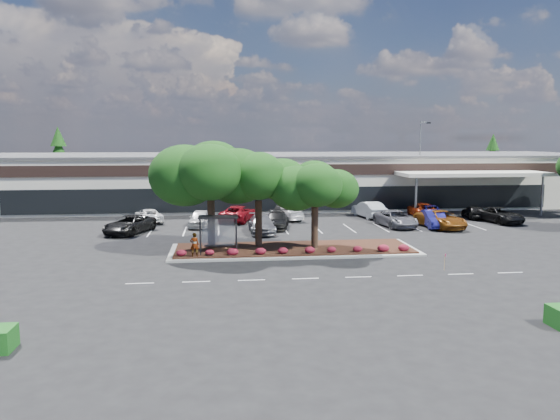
{
  "coord_description": "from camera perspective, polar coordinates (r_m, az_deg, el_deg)",
  "views": [
    {
      "loc": [
        -7.43,
        -35.05,
        8.24
      ],
      "look_at": [
        -2.63,
        7.42,
        2.6
      ],
      "focal_mm": 35.0,
      "sensor_mm": 36.0,
      "label": 1
    }
  ],
  "objects": [
    {
      "name": "bus_shelter",
      "position": [
        38.46,
        -6.48,
        -1.41
      ],
      "size": [
        2.75,
        1.55,
        2.59
      ],
      "color": "black",
      "rests_on": "landscape_island"
    },
    {
      "name": "island_tree_mid",
      "position": [
        40.59,
        -2.27,
        1.4
      ],
      "size": [
        6.6,
        6.6,
        7.32
      ],
      "primitive_type": null,
      "color": "#16380F",
      "rests_on": "landscape_island"
    },
    {
      "name": "car_9",
      "position": [
        55.13,
        -13.58,
        -0.58
      ],
      "size": [
        3.55,
        5.31,
        1.35
      ],
      "primitive_type": "imported",
      "rotation": [
        0.0,
        0.0,
        3.43
      ],
      "color": "silver",
      "rests_on": "ground"
    },
    {
      "name": "car_17",
      "position": [
        59.71,
        19.57,
        -0.18
      ],
      "size": [
        2.31,
        4.3,
        1.39
      ],
      "primitive_type": "imported",
      "rotation": [
        0.0,
        0.0,
        2.97
      ],
      "color": "black",
      "rests_on": "ground"
    },
    {
      "name": "car_5",
      "position": [
        52.14,
        11.99,
        -0.89
      ],
      "size": [
        3.27,
        5.78,
        1.52
      ],
      "primitive_type": "imported",
      "rotation": [
        0.0,
        0.0,
        0.14
      ],
      "color": "slate",
      "rests_on": "ground"
    },
    {
      "name": "car_11",
      "position": [
        56.36,
        0.61,
        -0.14
      ],
      "size": [
        3.09,
        4.68,
        1.46
      ],
      "primitive_type": "imported",
      "rotation": [
        0.0,
        0.0,
        2.76
      ],
      "color": "black",
      "rests_on": "ground"
    },
    {
      "name": "island_tree_west",
      "position": [
        39.76,
        -7.24,
        1.63
      ],
      "size": [
        7.2,
        7.2,
        7.89
      ],
      "primitive_type": null,
      "color": "#16380F",
      "rests_on": "landscape_island"
    },
    {
      "name": "car_14",
      "position": [
        57.6,
        9.26,
        0.05
      ],
      "size": [
        2.66,
        5.37,
        1.69
      ],
      "primitive_type": "imported",
      "rotation": [
        0.0,
        0.0,
        3.32
      ],
      "color": "silver",
      "rests_on": "ground"
    },
    {
      "name": "light_pole",
      "position": [
        67.54,
        14.44,
        4.16
      ],
      "size": [
        1.41,
        0.76,
        10.26
      ],
      "rotation": [
        0.0,
        0.0,
        -0.32
      ],
      "color": "#A6A6A1",
      "rests_on": "ground"
    },
    {
      "name": "car_8",
      "position": [
        57.71,
        21.94,
        -0.49
      ],
      "size": [
        3.58,
        5.81,
        1.5
      ],
      "primitive_type": "imported",
      "rotation": [
        0.0,
        0.0,
        0.21
      ],
      "color": "black",
      "rests_on": "ground"
    },
    {
      "name": "car_3",
      "position": [
        50.13,
        -0.37,
        -1.08
      ],
      "size": [
        3.05,
        5.46,
        1.49
      ],
      "primitive_type": "imported",
      "rotation": [
        0.0,
        0.0,
        -0.19
      ],
      "color": "black",
      "rests_on": "ground"
    },
    {
      "name": "conifer_north_west",
      "position": [
        84.2,
        -22.07,
        4.77
      ],
      "size": [
        4.4,
        4.4,
        10.0
      ],
      "primitive_type": "cone",
      "color": "#16380F",
      "rests_on": "ground"
    },
    {
      "name": "car_12",
      "position": [
        55.36,
        0.63,
        -0.29
      ],
      "size": [
        3.65,
        5.32,
        1.43
      ],
      "primitive_type": "imported",
      "rotation": [
        0.0,
        0.0,
        3.51
      ],
      "color": "white",
      "rests_on": "ground"
    },
    {
      "name": "car_7",
      "position": [
        52.45,
        16.43,
        -0.94
      ],
      "size": [
        3.7,
        6.2,
        1.61
      ],
      "primitive_type": "imported",
      "rotation": [
        0.0,
        0.0,
        0.18
      ],
      "color": "brown",
      "rests_on": "ground"
    },
    {
      "name": "car_2",
      "position": [
        47.76,
        -1.93,
        -1.5
      ],
      "size": [
        2.21,
        5.28,
        1.52
      ],
      "primitive_type": "imported",
      "rotation": [
        0.0,
        0.0,
        0.02
      ],
      "color": "slate",
      "rests_on": "ground"
    },
    {
      "name": "landscape_island",
      "position": [
        40.25,
        1.44,
        -4.12
      ],
      "size": [
        18.0,
        6.0,
        0.26
      ],
      "color": "#A6A6A1",
      "rests_on": "ground"
    },
    {
      "name": "car_0",
      "position": [
        49.2,
        -15.46,
        -1.47
      ],
      "size": [
        4.55,
        6.23,
        1.57
      ],
      "primitive_type": "imported",
      "rotation": [
        0.0,
        0.0,
        -0.39
      ],
      "color": "black",
      "rests_on": "ground"
    },
    {
      "name": "car_15",
      "position": [
        59.5,
        14.67,
        0.02
      ],
      "size": [
        3.08,
        5.54,
        1.47
      ],
      "primitive_type": "imported",
      "rotation": [
        0.0,
        0.0,
        3.01
      ],
      "color": "maroon",
      "rests_on": "ground"
    },
    {
      "name": "conifer_north_east",
      "position": [
        89.32,
        21.27,
        4.61
      ],
      "size": [
        3.96,
        3.96,
        9.0
      ],
      "primitive_type": "cone",
      "color": "#16380F",
      "rests_on": "ground"
    },
    {
      "name": "survey_stake",
      "position": [
        35.83,
        16.85,
        -5.0
      ],
      "size": [
        0.07,
        0.14,
        1.05
      ],
      "color": "tan",
      "rests_on": "ground"
    },
    {
      "name": "ground",
      "position": [
        36.76,
        5.41,
        -5.47
      ],
      "size": [
        160.0,
        160.0,
        0.0
      ],
      "primitive_type": "plane",
      "color": "black",
      "rests_on": "ground"
    },
    {
      "name": "shrub_row",
      "position": [
        38.14,
        1.88,
        -4.18
      ],
      "size": [
        17.0,
        0.8,
        0.5
      ],
      "primitive_type": null,
      "color": "maroon",
      "rests_on": "landscape_island"
    },
    {
      "name": "person_waiting",
      "position": [
        37.48,
        -8.93,
        -3.59
      ],
      "size": [
        0.61,
        0.42,
        1.64
      ],
      "primitive_type": "imported",
      "rotation": [
        0.0,
        0.0,
        3.18
      ],
      "color": "#594C47",
      "rests_on": "landscape_island"
    },
    {
      "name": "island_tree_east",
      "position": [
        39.65,
        3.67,
        0.65
      ],
      "size": [
        5.8,
        5.8,
        6.5
      ],
      "primitive_type": null,
      "color": "#16380F",
      "rests_on": "landscape_island"
    },
    {
      "name": "car_6",
      "position": [
        52.53,
        15.78,
        -0.92
      ],
      "size": [
        2.26,
        5.0,
        1.59
      ],
      "primitive_type": "imported",
      "rotation": [
        0.0,
        0.0,
        -0.12
      ],
      "color": "navy",
      "rests_on": "ground"
    },
    {
      "name": "car_16",
      "position": [
        58.95,
        15.31,
        -0.11
      ],
      "size": [
        3.16,
        5.31,
        1.38
      ],
      "primitive_type": "imported",
      "rotation": [
        0.0,
        0.0,
        2.96
      ],
      "color": "navy",
      "rests_on": "ground"
    },
    {
      "name": "retail_store",
      "position": [
        69.55,
        -0.24,
        3.33
      ],
      "size": [
        80.4,
        25.2,
        6.25
      ],
      "color": "silver",
      "rests_on": "ground"
    },
    {
      "name": "car_10",
      "position": [
        54.53,
        -4.35,
        -0.36
      ],
      "size": [
        4.46,
        6.26,
        1.58
      ],
      "primitive_type": "imported",
      "rotation": [
        0.0,
        0.0,
        2.78
      ],
      "color": "maroon",
      "rests_on": "ground"
    },
    {
      "name": "lane_markings",
      "position": [
        46.78,
        2.62,
        -2.63
      ],
      "size": [
        33.12,
        20.06,
        0.01
      ],
      "color": "silver",
      "rests_on": "ground"
    },
    {
      "name": "car_1",
      "position": [
        51.47,
        -8.36,
        -0.89
      ],
      "size": [
        2.27,
        4.78,
        1.58
      ],
      "primitive_type": "imported",
      "rotation": [
        0.0,
        0.0,
        -0.09
      ],
      "color": "silver",
      "rests_on": "ground"
    }
  ]
}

